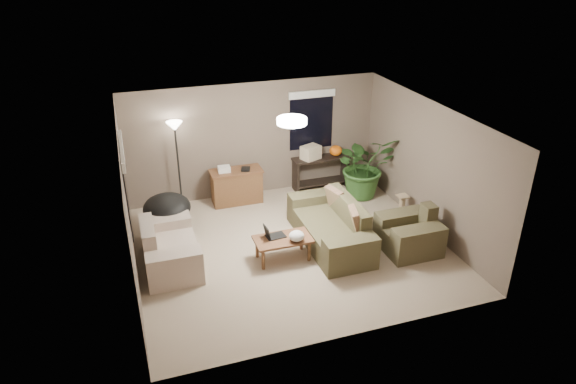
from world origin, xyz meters
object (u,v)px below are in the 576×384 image
object	(u,v)px
loveseat	(169,250)
armchair	(409,234)
papasan_chair	(167,212)
houseplant	(364,172)
main_sofa	(332,228)
desk	(237,186)
coffee_table	(283,241)
console_table	(321,170)
floor_lamp	(176,137)
cat_scratching_post	(401,208)

from	to	relation	value
loveseat	armchair	size ratio (longest dim) A/B	1.60
papasan_chair	houseplant	size ratio (longest dim) A/B	0.79
loveseat	houseplant	distance (m)	4.63
main_sofa	desk	distance (m)	2.54
coffee_table	papasan_chair	size ratio (longest dim) A/B	0.89
console_table	floor_lamp	bearing A→B (deg)	-179.71
floor_lamp	houseplant	distance (m)	4.08
armchair	coffee_table	distance (m)	2.33
armchair	console_table	bearing A→B (deg)	100.93
houseplant	cat_scratching_post	distance (m)	1.27
main_sofa	armchair	distance (m)	1.41
console_table	desk	bearing A→B (deg)	-176.93
coffee_table	console_table	bearing A→B (deg)	55.90
houseplant	cat_scratching_post	xyz separation A→B (m)	(0.29, -1.19, -0.34)
coffee_table	console_table	size ratio (longest dim) A/B	0.77
main_sofa	loveseat	xyz separation A→B (m)	(-2.97, 0.20, 0.00)
floor_lamp	coffee_table	bearing A→B (deg)	-60.50
main_sofa	houseplant	distance (m)	2.18
loveseat	console_table	xyz separation A→B (m)	(3.65, 2.09, 0.14)
papasan_chair	main_sofa	bearing A→B (deg)	-24.67
houseplant	loveseat	bearing A→B (deg)	-162.07
floor_lamp	cat_scratching_post	size ratio (longest dim) A/B	3.82
loveseat	console_table	distance (m)	4.21
floor_lamp	loveseat	bearing A→B (deg)	-103.68
main_sofa	floor_lamp	size ratio (longest dim) A/B	1.15
loveseat	cat_scratching_post	world-z (taller)	loveseat
main_sofa	coffee_table	bearing A→B (deg)	-166.47
papasan_chair	armchair	bearing A→B (deg)	-25.61
loveseat	floor_lamp	world-z (taller)	floor_lamp
armchair	cat_scratching_post	xyz separation A→B (m)	(0.47, 1.10, -0.08)
houseplant	desk	bearing A→B (deg)	168.44
armchair	coffee_table	size ratio (longest dim) A/B	1.00
desk	cat_scratching_post	xyz separation A→B (m)	(3.02, -1.74, -0.16)
desk	houseplant	world-z (taller)	houseplant
papasan_chair	loveseat	bearing A→B (deg)	-96.29
desk	houseplant	distance (m)	2.79
coffee_table	cat_scratching_post	distance (m)	2.85
papasan_chair	houseplant	world-z (taller)	houseplant
main_sofa	desk	xyz separation A→B (m)	(-1.30, 2.18, 0.08)
console_table	cat_scratching_post	xyz separation A→B (m)	(1.04, -1.85, -0.22)
desk	console_table	world-z (taller)	same
armchair	desk	xyz separation A→B (m)	(-2.55, 2.84, 0.08)
floor_lamp	houseplant	bearing A→B (deg)	-9.44
loveseat	floor_lamp	distance (m)	2.50
main_sofa	desk	bearing A→B (deg)	120.69
desk	cat_scratching_post	size ratio (longest dim) A/B	2.20
papasan_chair	houseplant	xyz separation A→B (m)	(4.28, 0.32, 0.09)
console_table	armchair	bearing A→B (deg)	-79.07
main_sofa	floor_lamp	bearing A→B (deg)	137.32
main_sofa	console_table	distance (m)	2.39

